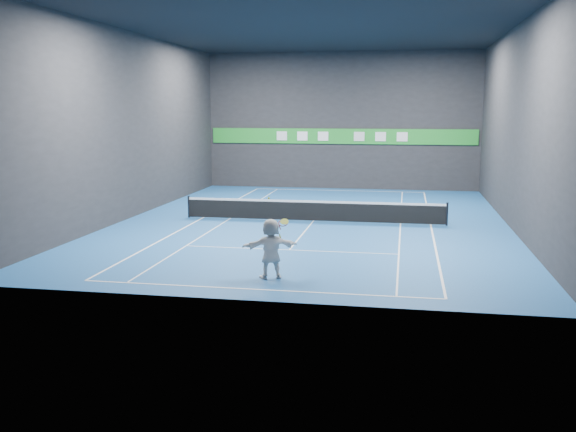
% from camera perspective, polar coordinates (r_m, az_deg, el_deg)
% --- Properties ---
extents(ground, '(26.00, 26.00, 0.00)m').
position_cam_1_polar(ground, '(30.60, 2.25, -0.48)').
color(ground, '#1A5091').
rests_on(ground, ground).
extents(ceiling, '(26.00, 26.00, 0.00)m').
position_cam_1_polar(ceiling, '(30.37, 2.37, 16.49)').
color(ceiling, black).
rests_on(ceiling, ground).
extents(wall_back, '(18.00, 0.10, 9.00)m').
position_cam_1_polar(wall_back, '(43.06, 4.77, 8.41)').
color(wall_back, '#252527').
rests_on(wall_back, ground).
extents(wall_front, '(18.00, 0.10, 9.00)m').
position_cam_1_polar(wall_front, '(17.38, -3.78, 6.85)').
color(wall_front, '#252527').
rests_on(wall_front, ground).
extents(wall_left, '(0.10, 26.00, 9.00)m').
position_cam_1_polar(wall_left, '(32.66, -13.68, 7.83)').
color(wall_left, '#252527').
rests_on(wall_left, ground).
extents(wall_right, '(0.10, 26.00, 9.00)m').
position_cam_1_polar(wall_right, '(30.23, 19.60, 7.44)').
color(wall_right, '#252527').
rests_on(wall_right, ground).
extents(baseline_near, '(10.98, 0.08, 0.01)m').
position_cam_1_polar(baseline_near, '(19.19, -2.82, -6.53)').
color(baseline_near, white).
rests_on(baseline_near, ground).
extents(baseline_far, '(10.98, 0.08, 0.01)m').
position_cam_1_polar(baseline_far, '(42.28, 4.54, 2.28)').
color(baseline_far, white).
rests_on(baseline_far, ground).
extents(sideline_doubles_left, '(0.08, 23.78, 0.01)m').
position_cam_1_polar(sideline_doubles_left, '(31.83, -7.58, -0.16)').
color(sideline_doubles_left, white).
rests_on(sideline_doubles_left, ground).
extents(sideline_doubles_right, '(0.08, 23.78, 0.01)m').
position_cam_1_polar(sideline_doubles_right, '(30.33, 12.57, -0.78)').
color(sideline_doubles_right, white).
rests_on(sideline_doubles_right, ground).
extents(sideline_singles_left, '(0.06, 23.78, 0.01)m').
position_cam_1_polar(sideline_singles_left, '(31.44, -5.19, -0.24)').
color(sideline_singles_left, white).
rests_on(sideline_singles_left, ground).
extents(sideline_singles_right, '(0.06, 23.78, 0.01)m').
position_cam_1_polar(sideline_singles_right, '(30.31, 9.97, -0.71)').
color(sideline_singles_right, white).
rests_on(sideline_singles_right, ground).
extents(service_line_near, '(8.23, 0.06, 0.01)m').
position_cam_1_polar(service_line_near, '(24.40, 0.12, -3.03)').
color(service_line_near, white).
rests_on(service_line_near, ground).
extents(service_line_far, '(8.23, 0.06, 0.01)m').
position_cam_1_polar(service_line_far, '(36.87, 3.66, 1.22)').
color(service_line_far, white).
rests_on(service_line_far, ground).
extents(center_service_line, '(0.06, 12.80, 0.01)m').
position_cam_1_polar(center_service_line, '(30.60, 2.25, -0.47)').
color(center_service_line, white).
rests_on(center_service_line, ground).
extents(player, '(1.86, 1.23, 1.92)m').
position_cam_1_polar(player, '(20.22, -1.54, -2.90)').
color(player, white).
rests_on(player, ground).
extents(tennis_ball, '(0.07, 0.07, 0.07)m').
position_cam_1_polar(tennis_ball, '(20.10, -1.72, 1.59)').
color(tennis_ball, yellow).
rests_on(tennis_ball, player).
extents(tennis_net, '(12.50, 0.10, 1.07)m').
position_cam_1_polar(tennis_net, '(30.51, 2.26, 0.52)').
color(tennis_net, black).
rests_on(tennis_net, ground).
extents(sponsor_banner, '(17.64, 0.11, 1.00)m').
position_cam_1_polar(sponsor_banner, '(43.02, 4.74, 7.07)').
color(sponsor_banner, green).
rests_on(sponsor_banner, wall_back).
extents(tennis_racket, '(0.44, 0.38, 0.73)m').
position_cam_1_polar(tennis_racket, '(20.04, -0.48, -0.79)').
color(tennis_racket, '#AE1412').
rests_on(tennis_racket, player).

